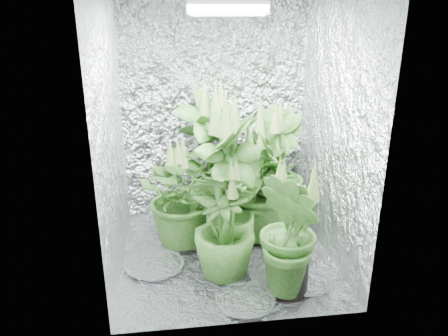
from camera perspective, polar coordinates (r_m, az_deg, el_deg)
ground at (r=3.51m, az=0.26°, el=-11.24°), size 1.60×1.60×0.00m
walls at (r=3.10m, az=0.29°, el=4.71°), size 1.62×1.62×2.00m
grow_lamp at (r=2.99m, az=0.32°, el=20.15°), size 0.50×0.30×0.22m
plant_a at (r=3.49m, az=-5.16°, el=-3.45°), size 0.90×0.90×0.92m
plant_b at (r=3.82m, az=-1.96°, el=1.27°), size 0.82×0.82×1.27m
plant_c at (r=3.73m, az=6.42°, el=-0.54°), size 0.73×0.73×1.13m
plant_d at (r=3.06m, az=0.06°, el=-7.67°), size 0.58×0.58×0.88m
plant_e at (r=3.53m, az=4.19°, el=-2.27°), size 0.97×0.97×1.02m
plant_f at (r=3.20m, az=0.92°, el=-2.52°), size 0.86×0.86×1.28m
plant_g at (r=2.92m, az=8.72°, el=-8.56°), size 0.54×0.54×0.96m
circulation_fan at (r=3.95m, az=7.99°, el=-5.12°), size 0.15×0.32×0.36m
plant_label at (r=2.98m, az=9.80°, el=-11.04°), size 0.05×0.04×0.07m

